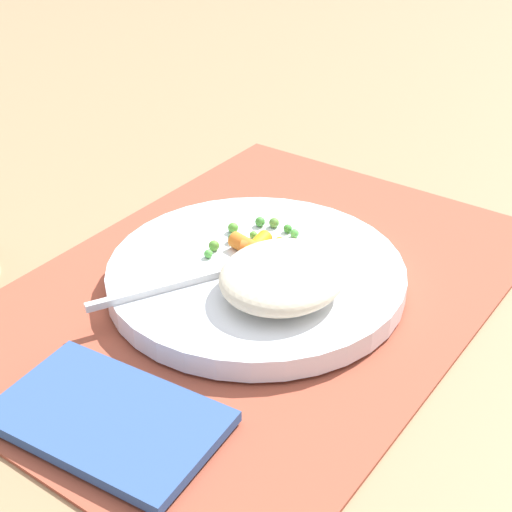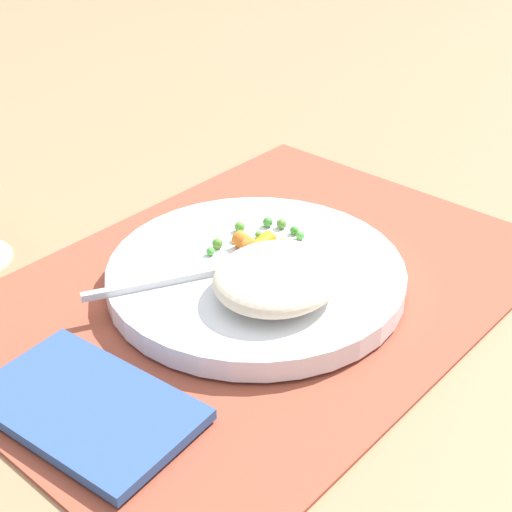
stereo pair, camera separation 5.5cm
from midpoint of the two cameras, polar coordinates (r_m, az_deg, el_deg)
The scene contains 8 objects.
ground_plane at distance 0.65m, azimuth 2.45°, elevation -2.66°, with size 2.40×2.40×0.00m, color #997551.
placemat at distance 0.65m, azimuth 2.46°, elevation -2.44°, with size 0.49×0.35×0.01m, color #9E4733.
plate at distance 0.64m, azimuth 2.49°, elevation -1.53°, with size 0.25×0.25×0.02m, color white.
rice_mound at distance 0.59m, azimuth 4.27°, elevation -1.67°, with size 0.11×0.10×0.03m, color beige.
carrot_portion at distance 0.64m, azimuth 2.88°, elevation 0.35°, with size 0.05×0.06×0.01m.
pea_scatter at distance 0.66m, azimuth 2.81°, elevation 1.19°, with size 0.08×0.09×0.01m.
fork at distance 0.62m, azimuth 0.16°, elevation -1.08°, with size 0.17×0.10×0.01m.
napkin at distance 0.53m, azimuth -9.51°, elevation -11.08°, with size 0.09×0.15×0.01m, color #33518C.
Camera 2 is at (-0.40, -0.35, 0.37)m, focal length 53.84 mm.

